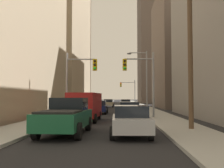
{
  "coord_description": "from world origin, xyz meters",
  "views": [
    {
      "loc": [
        1.24,
        -3.07,
        1.94
      ],
      "look_at": [
        0.0,
        25.59,
        3.35
      ],
      "focal_mm": 42.59,
      "sensor_mm": 36.0,
      "label": 1
    }
  ],
  "objects_px": {
    "pickup_truck_green": "(66,116)",
    "sedan_beige": "(108,103)",
    "cargo_van_red": "(85,105)",
    "sedan_silver": "(131,121)",
    "sedan_blue": "(129,111)",
    "sedan_maroon": "(126,104)",
    "traffic_signal_near_left": "(80,74)",
    "traffic_signal_near_right": "(140,74)",
    "traffic_signal_far_right": "(128,88)",
    "sedan_navy": "(99,107)"
  },
  "relations": [
    {
      "from": "cargo_van_red",
      "to": "traffic_signal_far_right",
      "type": "relative_size",
      "value": 0.88
    },
    {
      "from": "sedan_beige",
      "to": "cargo_van_red",
      "type": "bearing_deg",
      "value": -90.33
    },
    {
      "from": "sedan_maroon",
      "to": "traffic_signal_near_right",
      "type": "relative_size",
      "value": 0.71
    },
    {
      "from": "sedan_maroon",
      "to": "sedan_beige",
      "type": "bearing_deg",
      "value": 135.75
    },
    {
      "from": "traffic_signal_near_right",
      "to": "sedan_silver",
      "type": "bearing_deg",
      "value": -96.13
    },
    {
      "from": "sedan_navy",
      "to": "pickup_truck_green",
      "type": "bearing_deg",
      "value": -90.51
    },
    {
      "from": "sedan_blue",
      "to": "traffic_signal_near_left",
      "type": "distance_m",
      "value": 5.61
    },
    {
      "from": "sedan_navy",
      "to": "sedan_maroon",
      "type": "xyz_separation_m",
      "value": [
        3.27,
        17.19,
        0.0
      ]
    },
    {
      "from": "sedan_maroon",
      "to": "traffic_signal_far_right",
      "type": "bearing_deg",
      "value": 87.16
    },
    {
      "from": "pickup_truck_green",
      "to": "traffic_signal_near_left",
      "type": "relative_size",
      "value": 0.91
    },
    {
      "from": "sedan_blue",
      "to": "sedan_navy",
      "type": "relative_size",
      "value": 1.01
    },
    {
      "from": "traffic_signal_near_left",
      "to": "pickup_truck_green",
      "type": "bearing_deg",
      "value": -84.38
    },
    {
      "from": "pickup_truck_green",
      "to": "sedan_navy",
      "type": "bearing_deg",
      "value": 89.49
    },
    {
      "from": "sedan_silver",
      "to": "sedan_maroon",
      "type": "distance_m",
      "value": 34.5
    },
    {
      "from": "traffic_signal_near_right",
      "to": "sedan_maroon",
      "type": "bearing_deg",
      "value": 92.65
    },
    {
      "from": "pickup_truck_green",
      "to": "traffic_signal_near_left",
      "type": "bearing_deg",
      "value": 95.62
    },
    {
      "from": "sedan_maroon",
      "to": "pickup_truck_green",
      "type": "bearing_deg",
      "value": -95.74
    },
    {
      "from": "sedan_navy",
      "to": "traffic_signal_far_right",
      "type": "height_order",
      "value": "traffic_signal_far_right"
    },
    {
      "from": "sedan_silver",
      "to": "sedan_navy",
      "type": "bearing_deg",
      "value": 100.5
    },
    {
      "from": "sedan_silver",
      "to": "sedan_maroon",
      "type": "height_order",
      "value": "same"
    },
    {
      "from": "traffic_signal_near_right",
      "to": "sedan_navy",
      "type": "bearing_deg",
      "value": 123.73
    },
    {
      "from": "traffic_signal_near_left",
      "to": "traffic_signal_far_right",
      "type": "xyz_separation_m",
      "value": [
        5.17,
        38.9,
        0.04
      ]
    },
    {
      "from": "sedan_silver",
      "to": "traffic_signal_near_left",
      "type": "distance_m",
      "value": 12.06
    },
    {
      "from": "sedan_beige",
      "to": "sedan_maroon",
      "type": "bearing_deg",
      "value": -44.25
    },
    {
      "from": "sedan_beige",
      "to": "traffic_signal_near_right",
      "type": "bearing_deg",
      "value": -80.72
    },
    {
      "from": "sedan_silver",
      "to": "traffic_signal_far_right",
      "type": "height_order",
      "value": "traffic_signal_far_right"
    },
    {
      "from": "sedan_blue",
      "to": "sedan_maroon",
      "type": "relative_size",
      "value": 1.0
    },
    {
      "from": "cargo_van_red",
      "to": "sedan_blue",
      "type": "distance_m",
      "value": 4.02
    },
    {
      "from": "sedan_silver",
      "to": "sedan_blue",
      "type": "relative_size",
      "value": 1.0
    },
    {
      "from": "pickup_truck_green",
      "to": "cargo_van_red",
      "type": "relative_size",
      "value": 1.03
    },
    {
      "from": "pickup_truck_green",
      "to": "traffic_signal_near_right",
      "type": "xyz_separation_m",
      "value": [
        4.51,
        10.24,
        3.06
      ]
    },
    {
      "from": "pickup_truck_green",
      "to": "sedan_navy",
      "type": "distance_m",
      "value": 16.78
    },
    {
      "from": "cargo_van_red",
      "to": "sedan_maroon",
      "type": "distance_m",
      "value": 26.81
    },
    {
      "from": "traffic_signal_near_left",
      "to": "traffic_signal_near_right",
      "type": "distance_m",
      "value": 5.52
    },
    {
      "from": "sedan_navy",
      "to": "traffic_signal_near_right",
      "type": "height_order",
      "value": "traffic_signal_near_right"
    },
    {
      "from": "pickup_truck_green",
      "to": "traffic_signal_near_right",
      "type": "distance_m",
      "value": 11.61
    },
    {
      "from": "sedan_navy",
      "to": "traffic_signal_near_left",
      "type": "height_order",
      "value": "traffic_signal_near_left"
    },
    {
      "from": "sedan_silver",
      "to": "traffic_signal_near_right",
      "type": "relative_size",
      "value": 0.71
    },
    {
      "from": "sedan_navy",
      "to": "traffic_signal_far_right",
      "type": "bearing_deg",
      "value": 82.92
    },
    {
      "from": "pickup_truck_green",
      "to": "traffic_signal_far_right",
      "type": "xyz_separation_m",
      "value": [
        4.17,
        49.14,
        3.1
      ]
    },
    {
      "from": "cargo_van_red",
      "to": "sedan_silver",
      "type": "relative_size",
      "value": 1.24
    },
    {
      "from": "pickup_truck_green",
      "to": "sedan_silver",
      "type": "distance_m",
      "value": 3.4
    },
    {
      "from": "pickup_truck_green",
      "to": "sedan_beige",
      "type": "xyz_separation_m",
      "value": [
        0.11,
        37.19,
        -0.16
      ]
    },
    {
      "from": "traffic_signal_near_right",
      "to": "traffic_signal_far_right",
      "type": "distance_m",
      "value": 38.9
    },
    {
      "from": "cargo_van_red",
      "to": "sedan_blue",
      "type": "height_order",
      "value": "cargo_van_red"
    },
    {
      "from": "pickup_truck_green",
      "to": "sedan_maroon",
      "type": "xyz_separation_m",
      "value": [
        3.41,
        33.97,
        -0.16
      ]
    },
    {
      "from": "pickup_truck_green",
      "to": "sedan_beige",
      "type": "distance_m",
      "value": 37.19
    },
    {
      "from": "sedan_blue",
      "to": "traffic_signal_near_right",
      "type": "relative_size",
      "value": 0.71
    },
    {
      "from": "cargo_van_red",
      "to": "sedan_silver",
      "type": "distance_m",
      "value": 8.64
    },
    {
      "from": "sedan_blue",
      "to": "sedan_silver",
      "type": "bearing_deg",
      "value": -90.68
    }
  ]
}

